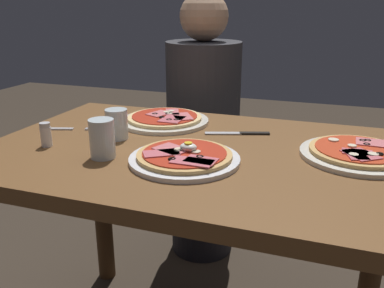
{
  "coord_description": "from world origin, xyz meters",
  "views": [
    {
      "loc": [
        0.33,
        -1.0,
        1.13
      ],
      "look_at": [
        0.0,
        -0.05,
        0.79
      ],
      "focal_mm": 38.56,
      "sensor_mm": 36.0,
      "label": 1
    }
  ],
  "objects_px": {
    "pizza_across_left": "(165,119)",
    "diner_person": "(203,138)",
    "dining_table": "(197,191)",
    "water_glass_near": "(102,141)",
    "knife": "(242,133)",
    "fork": "(70,129)",
    "salt_shaker": "(46,135)",
    "water_glass_far": "(117,126)",
    "pizza_across_right": "(358,153)",
    "pizza_foreground": "(186,157)"
  },
  "relations": [
    {
      "from": "dining_table",
      "to": "salt_shaker",
      "type": "relative_size",
      "value": 17.29
    },
    {
      "from": "diner_person",
      "to": "knife",
      "type": "bearing_deg",
      "value": 119.47
    },
    {
      "from": "diner_person",
      "to": "water_glass_far",
      "type": "bearing_deg",
      "value": 85.53
    },
    {
      "from": "pizza_foreground",
      "to": "pizza_across_right",
      "type": "distance_m",
      "value": 0.44
    },
    {
      "from": "knife",
      "to": "fork",
      "type": "bearing_deg",
      "value": -165.77
    },
    {
      "from": "dining_table",
      "to": "pizza_across_right",
      "type": "distance_m",
      "value": 0.44
    },
    {
      "from": "pizza_foreground",
      "to": "fork",
      "type": "distance_m",
      "value": 0.46
    },
    {
      "from": "knife",
      "to": "water_glass_far",
      "type": "bearing_deg",
      "value": -154.34
    },
    {
      "from": "dining_table",
      "to": "water_glass_far",
      "type": "relative_size",
      "value": 13.25
    },
    {
      "from": "pizza_across_left",
      "to": "pizza_across_right",
      "type": "distance_m",
      "value": 0.61
    },
    {
      "from": "water_glass_near",
      "to": "salt_shaker",
      "type": "relative_size",
      "value": 1.5
    },
    {
      "from": "diner_person",
      "to": "salt_shaker",
      "type": "bearing_deg",
      "value": 75.53
    },
    {
      "from": "pizza_across_left",
      "to": "salt_shaker",
      "type": "distance_m",
      "value": 0.39
    },
    {
      "from": "dining_table",
      "to": "pizza_foreground",
      "type": "height_order",
      "value": "pizza_foreground"
    },
    {
      "from": "diner_person",
      "to": "dining_table",
      "type": "bearing_deg",
      "value": 106.51
    },
    {
      "from": "pizza_foreground",
      "to": "fork",
      "type": "relative_size",
      "value": 1.8
    },
    {
      "from": "dining_table",
      "to": "pizza_foreground",
      "type": "relative_size",
      "value": 4.17
    },
    {
      "from": "pizza_foreground",
      "to": "pizza_across_left",
      "type": "distance_m",
      "value": 0.36
    },
    {
      "from": "water_glass_near",
      "to": "fork",
      "type": "bearing_deg",
      "value": 141.38
    },
    {
      "from": "pizza_across_right",
      "to": "water_glass_near",
      "type": "relative_size",
      "value": 2.89
    },
    {
      "from": "pizza_across_right",
      "to": "knife",
      "type": "bearing_deg",
      "value": 163.69
    },
    {
      "from": "dining_table",
      "to": "pizza_across_left",
      "type": "distance_m",
      "value": 0.31
    },
    {
      "from": "fork",
      "to": "salt_shaker",
      "type": "xyz_separation_m",
      "value": [
        0.03,
        -0.15,
        0.03
      ]
    },
    {
      "from": "dining_table",
      "to": "water_glass_near",
      "type": "bearing_deg",
      "value": -145.29
    },
    {
      "from": "fork",
      "to": "salt_shaker",
      "type": "bearing_deg",
      "value": -78.49
    },
    {
      "from": "water_glass_near",
      "to": "diner_person",
      "type": "xyz_separation_m",
      "value": [
        0.01,
        0.81,
        -0.24
      ]
    },
    {
      "from": "pizza_across_left",
      "to": "salt_shaker",
      "type": "height_order",
      "value": "salt_shaker"
    },
    {
      "from": "fork",
      "to": "water_glass_far",
      "type": "bearing_deg",
      "value": -9.21
    },
    {
      "from": "dining_table",
      "to": "knife",
      "type": "bearing_deg",
      "value": 63.03
    },
    {
      "from": "pizza_across_left",
      "to": "diner_person",
      "type": "xyz_separation_m",
      "value": [
        -0.01,
        0.46,
        -0.21
      ]
    },
    {
      "from": "water_glass_near",
      "to": "pizza_foreground",
      "type": "bearing_deg",
      "value": 10.66
    },
    {
      "from": "fork",
      "to": "pizza_across_right",
      "type": "bearing_deg",
      "value": 2.45
    },
    {
      "from": "pizza_foreground",
      "to": "water_glass_far",
      "type": "xyz_separation_m",
      "value": [
        -0.25,
        0.11,
        0.03
      ]
    },
    {
      "from": "water_glass_near",
      "to": "dining_table",
      "type": "bearing_deg",
      "value": 34.71
    },
    {
      "from": "pizza_across_left",
      "to": "diner_person",
      "type": "bearing_deg",
      "value": 91.85
    },
    {
      "from": "pizza_across_left",
      "to": "salt_shaker",
      "type": "xyz_separation_m",
      "value": [
        -0.22,
        -0.32,
        0.02
      ]
    },
    {
      "from": "knife",
      "to": "salt_shaker",
      "type": "distance_m",
      "value": 0.56
    },
    {
      "from": "dining_table",
      "to": "water_glass_far",
      "type": "xyz_separation_m",
      "value": [
        -0.25,
        0.01,
        0.17
      ]
    },
    {
      "from": "water_glass_far",
      "to": "pizza_across_right",
      "type": "bearing_deg",
      "value": 5.68
    },
    {
      "from": "water_glass_near",
      "to": "knife",
      "type": "distance_m",
      "value": 0.43
    },
    {
      "from": "pizza_foreground",
      "to": "diner_person",
      "type": "height_order",
      "value": "diner_person"
    },
    {
      "from": "knife",
      "to": "dining_table",
      "type": "bearing_deg",
      "value": -116.97
    },
    {
      "from": "fork",
      "to": "salt_shaker",
      "type": "height_order",
      "value": "salt_shaker"
    },
    {
      "from": "water_glass_near",
      "to": "water_glass_far",
      "type": "relative_size",
      "value": 1.15
    },
    {
      "from": "water_glass_far",
      "to": "knife",
      "type": "distance_m",
      "value": 0.37
    },
    {
      "from": "pizza_across_right",
      "to": "fork",
      "type": "relative_size",
      "value": 1.89
    },
    {
      "from": "pizza_foreground",
      "to": "water_glass_near",
      "type": "bearing_deg",
      "value": -169.34
    },
    {
      "from": "water_glass_near",
      "to": "pizza_across_left",
      "type": "bearing_deg",
      "value": 86.01
    },
    {
      "from": "pizza_across_left",
      "to": "pizza_foreground",
      "type": "bearing_deg",
      "value": -59.03
    },
    {
      "from": "pizza_across_right",
      "to": "salt_shaker",
      "type": "xyz_separation_m",
      "value": [
        -0.81,
        -0.19,
        0.02
      ]
    }
  ]
}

